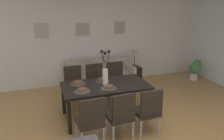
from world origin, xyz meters
TOP-DOWN VIEW (x-y plane):
  - ground_plane at (0.00, 0.00)m, footprint 9.00×9.00m
  - back_wall_panel at (0.00, 3.25)m, footprint 9.00×0.10m
  - dining_table at (-0.24, 0.97)m, footprint 1.80×0.98m
  - dining_chair_near_left at (-0.78, 0.07)m, footprint 0.46×0.46m
  - dining_chair_near_right at (-0.77, 1.87)m, footprint 0.46×0.46m
  - dining_chair_far_left at (-0.23, 0.09)m, footprint 0.46×0.46m
  - dining_chair_far_right at (-0.22, 1.90)m, footprint 0.46×0.46m
  - dining_chair_mid_left at (0.31, 0.08)m, footprint 0.45×0.45m
  - dining_chair_mid_right at (0.33, 1.89)m, footprint 0.46×0.46m
  - centerpiece_vase at (-0.24, 0.97)m, footprint 0.21×0.23m
  - placemat_near_left at (-0.78, 0.75)m, footprint 0.32×0.32m
  - bowl_near_left at (-0.78, 0.75)m, footprint 0.17×0.17m
  - placemat_near_right at (-0.78, 1.19)m, footprint 0.32×0.32m
  - bowl_near_right at (-0.78, 1.19)m, footprint 0.17×0.17m
  - placemat_far_left at (-0.24, 0.75)m, footprint 0.32×0.32m
  - bowl_far_left at (-0.24, 0.75)m, footprint 0.17×0.17m
  - placemat_far_right at (-0.24, 1.19)m, footprint 0.32×0.32m
  - bowl_far_right at (-0.24, 1.19)m, footprint 0.17×0.17m
  - sofa at (0.12, 2.70)m, footprint 1.89×0.84m
  - side_table at (1.20, 2.69)m, footprint 0.36×0.36m
  - table_lamp at (1.20, 2.69)m, footprint 0.22×0.22m
  - framed_picture_left at (-1.38, 3.18)m, footprint 0.37×0.03m
  - framed_picture_center at (-0.24, 3.18)m, footprint 0.41×0.03m
  - framed_picture_right at (0.90, 3.18)m, footprint 0.36×0.03m
  - potted_plant at (3.16, 2.36)m, footprint 0.36×0.36m

SIDE VIEW (x-z plane):
  - ground_plane at x=0.00m, z-range 0.00..0.00m
  - side_table at x=1.20m, z-range 0.00..0.52m
  - sofa at x=0.12m, z-range -0.12..0.68m
  - potted_plant at x=3.16m, z-range 0.04..0.71m
  - dining_chair_near_left at x=-0.78m, z-range 0.05..0.97m
  - dining_chair_near_right at x=-0.77m, z-range 0.05..0.97m
  - dining_chair_far_left at x=-0.23m, z-range 0.05..0.97m
  - dining_chair_far_right at x=-0.22m, z-range 0.05..0.97m
  - dining_chair_mid_left at x=0.31m, z-range 0.05..0.97m
  - dining_chair_mid_right at x=0.33m, z-range 0.05..0.97m
  - dining_table at x=-0.24m, z-range 0.30..1.04m
  - placemat_near_left at x=-0.78m, z-range 0.74..0.75m
  - placemat_near_right at x=-0.78m, z-range 0.74..0.75m
  - placemat_far_left at x=-0.24m, z-range 0.74..0.75m
  - placemat_far_right at x=-0.24m, z-range 0.74..0.75m
  - bowl_near_left at x=-0.78m, z-range 0.75..0.81m
  - bowl_near_right at x=-0.78m, z-range 0.75..0.81m
  - bowl_far_left at x=-0.24m, z-range 0.75..0.81m
  - bowl_far_right at x=-0.24m, z-range 0.75..0.81m
  - table_lamp at x=1.20m, z-range 0.64..1.15m
  - centerpiece_vase at x=-0.24m, z-range 0.66..1.39m
  - back_wall_panel at x=0.00m, z-range 0.00..2.60m
  - framed_picture_right at x=0.90m, z-range 1.46..1.83m
  - framed_picture_left at x=-1.38m, z-range 1.45..1.84m
  - framed_picture_center at x=-0.24m, z-range 1.46..1.83m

